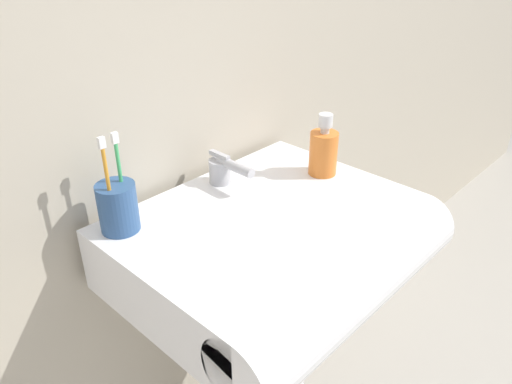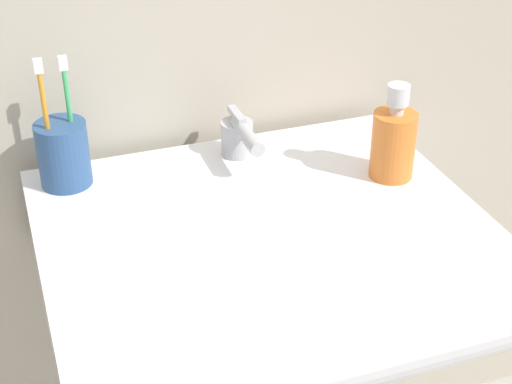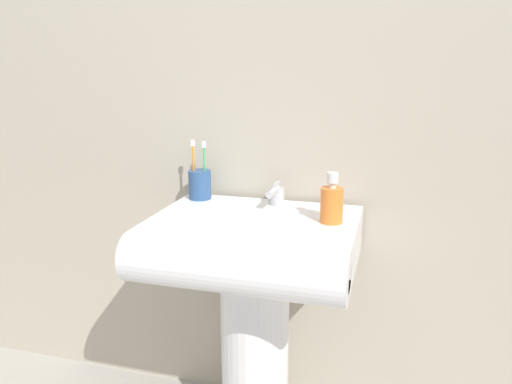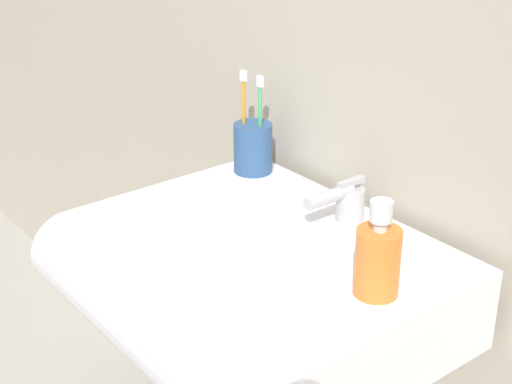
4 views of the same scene
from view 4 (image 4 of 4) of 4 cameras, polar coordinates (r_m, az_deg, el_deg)
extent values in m
cube|color=white|center=(1.29, 0.83, -6.14)|extent=(0.59, 0.42, 0.14)
cylinder|color=white|center=(1.19, -7.17, -9.33)|extent=(0.59, 0.14, 0.14)
cylinder|color=#B7B7BC|center=(1.32, 6.85, -0.84)|extent=(0.05, 0.05, 0.05)
cylinder|color=#B7B7BC|center=(1.28, 5.37, -0.33)|extent=(0.02, 0.10, 0.02)
cube|color=#B7B7BC|center=(1.30, 6.94, 0.71)|extent=(0.01, 0.06, 0.01)
cylinder|color=#2D5184|center=(1.49, -0.22, 3.23)|extent=(0.07, 0.07, 0.10)
cylinder|color=orange|center=(1.48, -0.90, 5.09)|extent=(0.01, 0.01, 0.16)
cube|color=white|center=(1.45, -0.93, 8.45)|extent=(0.01, 0.01, 0.02)
cylinder|color=#3FB266|center=(1.46, 0.29, 4.76)|extent=(0.01, 0.01, 0.16)
cube|color=white|center=(1.44, 0.30, 8.05)|extent=(0.01, 0.01, 0.02)
cylinder|color=orange|center=(1.10, 8.83, -5.07)|extent=(0.06, 0.06, 0.10)
cylinder|color=silver|center=(1.08, 9.02, -2.41)|extent=(0.02, 0.02, 0.01)
cylinder|color=silver|center=(1.07, 9.10, -1.36)|extent=(0.03, 0.03, 0.03)
camera|label=1|loc=(1.50, -35.57, 17.78)|focal=35.00mm
camera|label=2|loc=(1.17, -48.72, 16.09)|focal=55.00mm
camera|label=3|loc=(0.80, -86.60, -10.93)|focal=35.00mm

